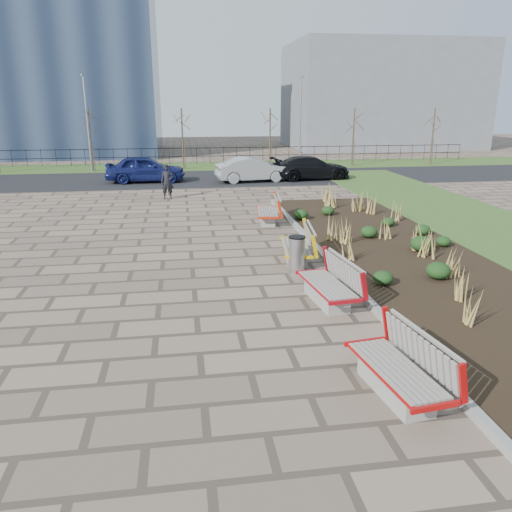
{
  "coord_description": "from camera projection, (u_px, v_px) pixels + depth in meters",
  "views": [
    {
      "loc": [
        -0.2,
        -8.33,
        4.45
      ],
      "look_at": [
        1.5,
        3.0,
        0.9
      ],
      "focal_mm": 35.0,
      "sensor_mm": 36.0,
      "label": 1
    }
  ],
  "objects": [
    {
      "name": "tree_c",
      "position": [
        182.0,
        139.0,
        33.65
      ],
      "size": [
        1.4,
        1.4,
        4.0
      ],
      "primitive_type": null,
      "color": "#4C3D2D",
      "rests_on": "grass_verge_far"
    },
    {
      "name": "bench_a",
      "position": [
        396.0,
        366.0,
        7.79
      ],
      "size": [
        1.17,
        2.2,
        1.0
      ],
      "primitive_type": null,
      "rotation": [
        0.0,
        0.0,
        0.13
      ],
      "color": "#B80C0C",
      "rests_on": "ground"
    },
    {
      "name": "tree_b",
      "position": [
        91.0,
        140.0,
        32.8
      ],
      "size": [
        1.4,
        1.4,
        4.0
      ],
      "primitive_type": null,
      "color": "#4C3D2D",
      "rests_on": "grass_verge_far"
    },
    {
      "name": "bench_d",
      "position": [
        267.0,
        210.0,
        19.04
      ],
      "size": [
        1.14,
        2.19,
        1.0
      ],
      "primitive_type": null,
      "rotation": [
        0.0,
        0.0,
        -0.12
      ],
      "color": "red",
      "rests_on": "ground"
    },
    {
      "name": "car_blue",
      "position": [
        145.0,
        169.0,
        28.6
      ],
      "size": [
        4.45,
        1.79,
        1.52
      ],
      "primitive_type": "imported",
      "rotation": [
        0.0,
        0.0,
        1.57
      ],
      "color": "#12184F",
      "rests_on": "road"
    },
    {
      "name": "litter_bin",
      "position": [
        297.0,
        255.0,
        13.48
      ],
      "size": [
        0.44,
        0.44,
        0.99
      ],
      "primitive_type": "cylinder",
      "color": "#B2B2B7",
      "rests_on": "ground"
    },
    {
      "name": "grass_verge_far",
      "position": [
        184.0,
        167.0,
        35.66
      ],
      "size": [
        80.0,
        5.0,
        0.04
      ],
      "primitive_type": "cube",
      "color": "#33511E",
      "rests_on": "ground"
    },
    {
      "name": "planting_curb",
      "position": [
        328.0,
        259.0,
        14.47
      ],
      "size": [
        0.16,
        18.0,
        0.15
      ],
      "primitive_type": "cube",
      "color": "gray",
      "rests_on": "ground"
    },
    {
      "name": "railing_fence",
      "position": [
        183.0,
        156.0,
        36.89
      ],
      "size": [
        44.0,
        0.1,
        1.2
      ],
      "primitive_type": null,
      "color": "black",
      "rests_on": "grass_verge_far"
    },
    {
      "name": "tree_e",
      "position": [
        353.0,
        137.0,
        35.35
      ],
      "size": [
        1.4,
        1.4,
        4.0
      ],
      "primitive_type": null,
      "color": "#4C3D2D",
      "rests_on": "grass_verge_far"
    },
    {
      "name": "lamp_east",
      "position": [
        300.0,
        123.0,
        34.01
      ],
      "size": [
        0.24,
        0.6,
        6.0
      ],
      "primitive_type": null,
      "color": "gray",
      "rests_on": "grass_verge_far"
    },
    {
      "name": "lamp_west",
      "position": [
        88.0,
        125.0,
        32.03
      ],
      "size": [
        0.24,
        0.6,
        6.0
      ],
      "primitive_type": null,
      "color": "gray",
      "rests_on": "grass_verge_far"
    },
    {
      "name": "tree_d",
      "position": [
        270.0,
        138.0,
        34.5
      ],
      "size": [
        1.4,
        1.4,
        4.0
      ],
      "primitive_type": null,
      "color": "#4C3D2D",
      "rests_on": "grass_verge_far"
    },
    {
      "name": "car_black",
      "position": [
        311.0,
        168.0,
        29.64
      ],
      "size": [
        4.85,
        2.32,
        1.36
      ],
      "primitive_type": "imported",
      "rotation": [
        0.0,
        0.0,
        1.66
      ],
      "color": "black",
      "rests_on": "road"
    },
    {
      "name": "bench_c",
      "position": [
        296.0,
        244.0,
        14.44
      ],
      "size": [
        1.16,
        2.2,
        1.0
      ],
      "primitive_type": null,
      "rotation": [
        0.0,
        0.0,
        -0.13
      ],
      "color": "#E2B40B",
      "rests_on": "ground"
    },
    {
      "name": "road",
      "position": [
        185.0,
        179.0,
        30.0
      ],
      "size": [
        80.0,
        7.0,
        0.02
      ],
      "primitive_type": "cube",
      "color": "black",
      "rests_on": "ground"
    },
    {
      "name": "tree_f",
      "position": [
        432.0,
        137.0,
        36.2
      ],
      "size": [
        1.4,
        1.4,
        4.0
      ],
      "primitive_type": null,
      "color": "#4C3D2D",
      "rests_on": "grass_verge_far"
    },
    {
      "name": "pedestrian",
      "position": [
        167.0,
        182.0,
        23.65
      ],
      "size": [
        0.61,
        0.4,
        1.64
      ],
      "primitive_type": "imported",
      "rotation": [
        0.0,
        0.0,
        0.02
      ],
      "color": "black",
      "rests_on": "ground"
    },
    {
      "name": "planting_bed",
      "position": [
        404.0,
        257.0,
        14.81
      ],
      "size": [
        4.5,
        18.0,
        0.1
      ],
      "primitive_type": "cube",
      "color": "black",
      "rests_on": "ground"
    },
    {
      "name": "car_silver",
      "position": [
        253.0,
        169.0,
        28.75
      ],
      "size": [
        4.4,
        1.98,
        1.4
      ],
      "primitive_type": "imported",
      "rotation": [
        0.0,
        0.0,
        1.69
      ],
      "color": "gray",
      "rests_on": "road"
    },
    {
      "name": "bench_b",
      "position": [
        327.0,
        282.0,
        11.42
      ],
      "size": [
        1.14,
        2.19,
        1.0
      ],
      "primitive_type": null,
      "rotation": [
        0.0,
        0.0,
        0.12
      ],
      "color": "#AE0B15",
      "rests_on": "ground"
    },
    {
      "name": "ground",
      "position": [
        200.0,
        353.0,
        9.22
      ],
      "size": [
        120.0,
        120.0,
        0.0
      ],
      "primitive_type": "plane",
      "color": "#7B6755",
      "rests_on": "ground"
    },
    {
      "name": "building_grey",
      "position": [
        380.0,
        96.0,
        50.25
      ],
      "size": [
        18.0,
        12.0,
        10.0
      ],
      "primitive_type": "cube",
      "color": "slate",
      "rests_on": "ground"
    }
  ]
}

